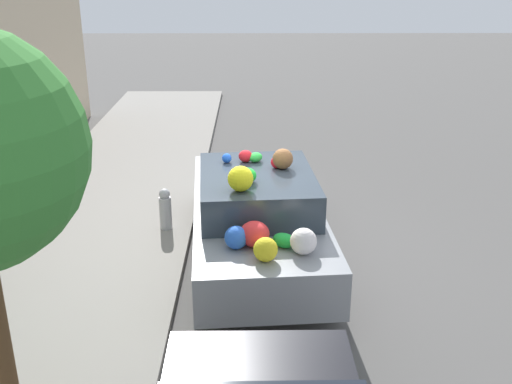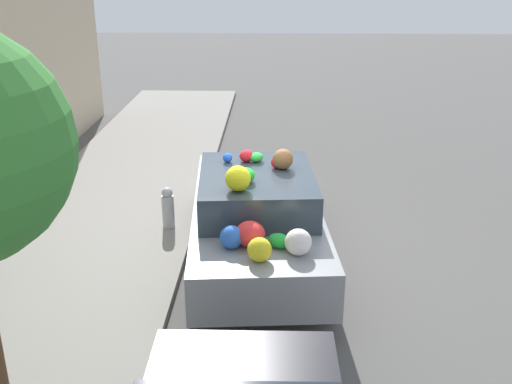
% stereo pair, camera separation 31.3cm
% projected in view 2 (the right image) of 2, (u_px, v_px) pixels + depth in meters
% --- Properties ---
extents(ground_plane, '(60.00, 60.00, 0.00)m').
position_uv_depth(ground_plane, '(258.00, 260.00, 9.14)').
color(ground_plane, '#565451').
extents(sidewalk_curb, '(24.00, 3.20, 0.11)m').
position_uv_depth(sidewalk_curb, '(83.00, 254.00, 9.20)').
color(sidewalk_curb, gray).
rests_on(sidewalk_curb, ground).
extents(fire_hydrant, '(0.20, 0.20, 0.70)m').
position_uv_depth(fire_hydrant, '(168.00, 208.00, 9.88)').
color(fire_hydrant, '#B2B2B7').
rests_on(fire_hydrant, sidewalk_curb).
extents(art_car, '(4.64, 2.16, 1.80)m').
position_uv_depth(art_car, '(256.00, 215.00, 8.80)').
color(art_car, gray).
rests_on(art_car, ground).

